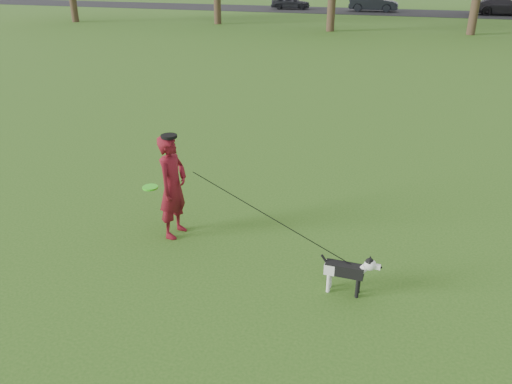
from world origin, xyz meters
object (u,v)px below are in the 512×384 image
(car_left, at_px, (291,2))
(car_right, at_px, (503,6))
(dog, at_px, (349,269))
(car_mid, at_px, (374,3))
(man, at_px, (173,187))

(car_left, bearing_deg, car_right, -95.17)
(dog, height_order, car_mid, car_mid)
(car_right, bearing_deg, car_left, 84.10)
(dog, bearing_deg, man, 166.20)
(dog, distance_m, car_right, 41.03)
(dog, height_order, car_left, car_left)
(man, distance_m, car_mid, 40.02)
(dog, relative_size, car_left, 0.22)
(car_left, bearing_deg, car_mid, -95.17)
(car_right, bearing_deg, car_mid, 84.10)
(car_left, relative_size, car_mid, 0.84)
(car_right, bearing_deg, man, 162.41)
(man, height_order, car_right, man)
(car_mid, distance_m, car_right, 10.04)
(dog, relative_size, car_right, 0.17)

